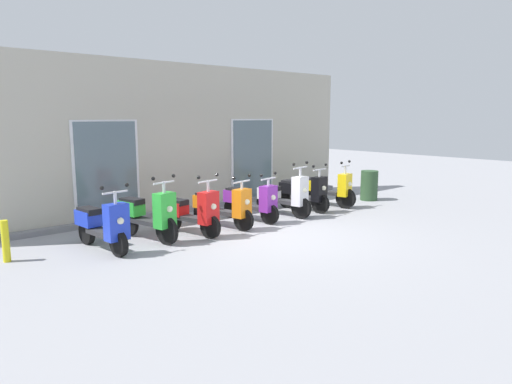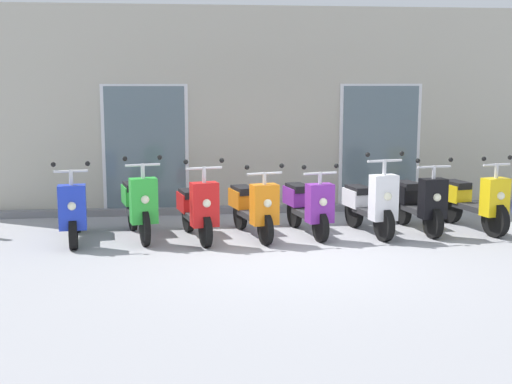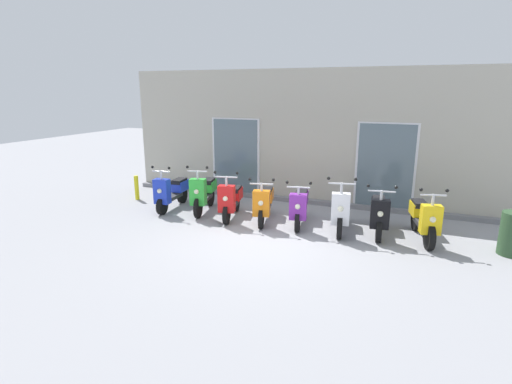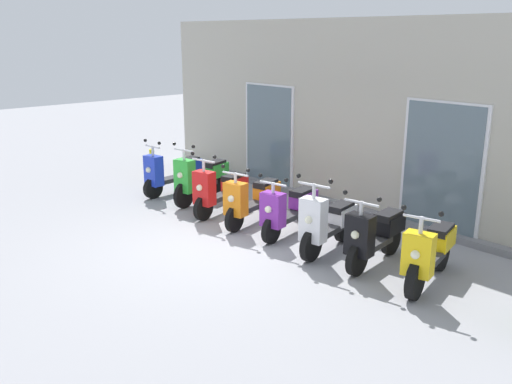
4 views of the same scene
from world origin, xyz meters
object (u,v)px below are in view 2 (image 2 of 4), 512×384
scooter_red (197,208)px  scooter_green (138,204)px  scooter_blue (74,210)px  scooter_yellow (473,201)px  scooter_purple (307,204)px  scooter_white (370,204)px  scooter_orange (253,206)px  scooter_black (418,201)px

scooter_red → scooter_green: bearing=167.7°
scooter_blue → scooter_yellow: 6.19m
scooter_purple → scooter_white: scooter_white is taller
scooter_red → scooter_orange: 0.85m
scooter_blue → scooter_white: bearing=-0.9°
scooter_white → scooter_orange: bearing=179.2°
scooter_blue → scooter_black: 5.29m
scooter_white → scooter_black: 0.83m
scooter_black → scooter_blue: bearing=-179.4°
scooter_blue → scooter_orange: size_ratio=1.00×
scooter_orange → scooter_white: (1.82, -0.03, 0.01)m
scooter_red → scooter_yellow: (4.39, 0.18, -0.01)m
scooter_white → scooter_black: size_ratio=1.01×
scooter_purple → scooter_white: size_ratio=1.00×
scooter_green → scooter_yellow: size_ratio=0.99×
scooter_orange → scooter_purple: 0.86m
scooter_green → scooter_red: (0.87, -0.19, -0.05)m
scooter_blue → scooter_orange: bearing=-1.0°
scooter_orange → scooter_purple: (0.86, 0.08, -0.01)m
scooter_blue → scooter_green: 0.94m
scooter_red → scooter_black: size_ratio=1.00×
scooter_purple → scooter_white: (0.96, -0.11, 0.01)m
scooter_green → scooter_purple: (2.58, -0.04, -0.05)m
scooter_purple → scooter_red: bearing=-174.9°
scooter_red → scooter_white: scooter_white is taller
scooter_white → scooter_yellow: scooter_white is taller
scooter_blue → scooter_green: (0.93, 0.07, 0.05)m
scooter_white → scooter_purple: bearing=173.5°
scooter_red → scooter_black: scooter_red is taller
scooter_white → scooter_black: (0.82, 0.12, -0.01)m
scooter_green → scooter_red: scooter_green is taller
scooter_yellow → scooter_orange: bearing=-178.2°
scooter_orange → scooter_white: size_ratio=1.03×
scooter_blue → scooter_black: scooter_blue is taller
scooter_purple → scooter_white: bearing=-6.5°
scooter_white → scooter_blue: bearing=179.1°
scooter_orange → scooter_yellow: 3.54m
scooter_blue → scooter_green: size_ratio=0.97×
scooter_green → scooter_white: scooter_white is taller
scooter_blue → scooter_red: bearing=-3.6°
scooter_purple → scooter_black: 1.78m
scooter_purple → scooter_yellow: size_ratio=0.93×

